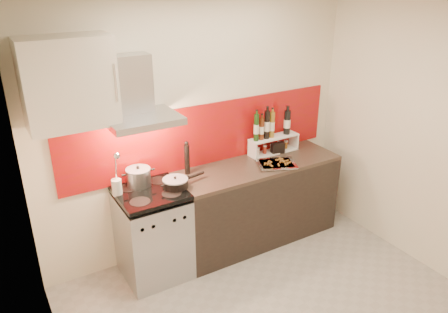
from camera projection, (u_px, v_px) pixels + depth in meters
back_wall at (201, 128)px, 4.39m from camera, size 3.40×0.02×2.60m
left_wall at (53, 249)px, 2.48m from camera, size 0.02×2.80×2.60m
right_wall at (432, 140)px, 4.08m from camera, size 0.02×2.80×2.60m
backsplash at (206, 135)px, 4.43m from camera, size 3.00×0.02×0.64m
range_stove at (153, 234)px, 4.16m from camera, size 0.60×0.60×0.91m
counter at (257, 202)px, 4.72m from camera, size 1.80×0.60×0.90m
range_hood at (137, 98)px, 3.76m from camera, size 0.62×0.50×0.61m
upper_cabinet at (69, 83)px, 3.40m from camera, size 0.70×0.35×0.72m
stock_pot at (139, 177)px, 4.04m from camera, size 0.23×0.23×0.20m
saute_pan at (176, 183)px, 4.03m from camera, size 0.45×0.24×0.11m
utensil_jar at (117, 182)px, 3.87m from camera, size 0.09×0.14×0.43m
pepper_mill at (187, 158)px, 4.27m from camera, size 0.05×0.05×0.34m
step_shelf at (272, 134)px, 4.73m from camera, size 0.58×0.16×0.49m
caddy_box at (278, 148)px, 4.78m from camera, size 0.16×0.08×0.13m
baking_tray at (276, 164)px, 4.51m from camera, size 0.47×0.42×0.03m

